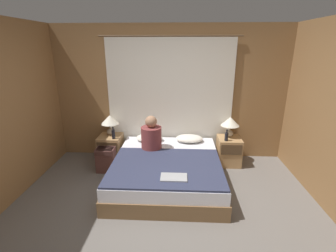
{
  "coord_description": "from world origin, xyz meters",
  "views": [
    {
      "loc": [
        0.19,
        -2.55,
        2.13
      ],
      "look_at": [
        0.0,
        1.23,
        0.87
      ],
      "focal_mm": 26.0,
      "sensor_mm": 36.0,
      "label": 1
    }
  ],
  "objects": [
    {
      "name": "curtain_panel",
      "position": [
        0.0,
        1.95,
        1.14
      ],
      "size": [
        2.54,
        0.02,
        2.3
      ],
      "color": "silver",
      "rests_on": "ground_plane"
    },
    {
      "name": "nightstand_left",
      "position": [
        -1.11,
        1.65,
        0.26
      ],
      "size": [
        0.41,
        0.46,
        0.51
      ],
      "color": "#A87F51",
      "rests_on": "ground_plane"
    },
    {
      "name": "person_left_in_bed",
      "position": [
        -0.29,
        1.31,
        0.66
      ],
      "size": [
        0.35,
        0.35,
        0.6
      ],
      "color": "brown",
      "rests_on": "bed"
    },
    {
      "name": "blanket_on_bed",
      "position": [
        0.0,
        0.65,
        0.43
      ],
      "size": [
        1.64,
        1.25,
        0.03
      ],
      "color": "#2D334C",
      "rests_on": "bed"
    },
    {
      "name": "beer_bottle_on_right_stand",
      "position": [
        1.02,
        1.52,
        0.59
      ],
      "size": [
        0.06,
        0.06,
        0.21
      ],
      "color": "black",
      "rests_on": "nightstand_right"
    },
    {
      "name": "wall_back",
      "position": [
        0.0,
        2.02,
        1.25
      ],
      "size": [
        4.45,
        0.06,
        2.5
      ],
      "color": "olive",
      "rests_on": "ground_plane"
    },
    {
      "name": "lamp_right",
      "position": [
        1.11,
        1.73,
        0.78
      ],
      "size": [
        0.33,
        0.33,
        0.38
      ],
      "color": "#B2A899",
      "rests_on": "nightstand_right"
    },
    {
      "name": "pillow_left",
      "position": [
        -0.37,
        1.69,
        0.48
      ],
      "size": [
        0.5,
        0.35,
        0.12
      ],
      "color": "silver",
      "rests_on": "bed"
    },
    {
      "name": "lamp_left",
      "position": [
        -1.11,
        1.73,
        0.78
      ],
      "size": [
        0.33,
        0.33,
        0.38
      ],
      "color": "#B2A899",
      "rests_on": "nightstand_left"
    },
    {
      "name": "pillow_right",
      "position": [
        0.37,
        1.69,
        0.48
      ],
      "size": [
        0.5,
        0.35,
        0.12
      ],
      "color": "silver",
      "rests_on": "bed"
    },
    {
      "name": "beer_bottle_on_left_stand",
      "position": [
        -1.0,
        1.52,
        0.6
      ],
      "size": [
        0.06,
        0.06,
        0.23
      ],
      "color": "black",
      "rests_on": "nightstand_left"
    },
    {
      "name": "nightstand_right",
      "position": [
        1.11,
        1.65,
        0.26
      ],
      "size": [
        0.41,
        0.46,
        0.51
      ],
      "color": "#A87F51",
      "rests_on": "ground_plane"
    },
    {
      "name": "bed",
      "position": [
        0.0,
        0.95,
        0.21
      ],
      "size": [
        1.7,
        1.91,
        0.42
      ],
      "color": "brown",
      "rests_on": "ground_plane"
    },
    {
      "name": "backpack_on_floor",
      "position": [
        -1.09,
        1.25,
        0.24
      ],
      "size": [
        0.32,
        0.26,
        0.43
      ],
      "color": "brown",
      "rests_on": "ground_plane"
    },
    {
      "name": "ground_plane",
      "position": [
        0.0,
        0.0,
        0.0
      ],
      "size": [
        16.0,
        16.0,
        0.0
      ],
      "primitive_type": "plane",
      "color": "#66605B"
    },
    {
      "name": "laptop_on_bed",
      "position": [
        0.12,
        0.31,
        0.45
      ],
      "size": [
        0.36,
        0.22,
        0.02
      ],
      "color": "#9EA0A5",
      "rests_on": "blanket_on_bed"
    }
  ]
}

